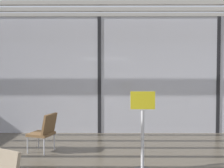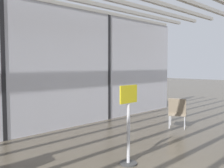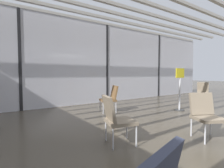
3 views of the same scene
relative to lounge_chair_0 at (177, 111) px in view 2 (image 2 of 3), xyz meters
The scene contains 5 objects.
glass_curtain_wall 4.77m from the lounge_chair_0, 149.98° to the left, with size 14.00×0.08×3.44m, color silver.
window_mullion_1 4.77m from the lounge_chair_0, 149.98° to the left, with size 0.10×0.12×3.44m, color black.
window_mullion_2 2.66m from the lounge_chair_0, 102.06° to the left, with size 0.10×0.12×3.44m, color black.
lounge_chair_0 is the anchor object (origin of this frame).
info_sign 3.16m from the lounge_chair_0, 165.48° to the right, with size 0.44×0.32×1.44m.
Camera 2 is at (-2.55, -0.91, 1.79)m, focal length 41.65 mm.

